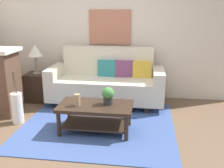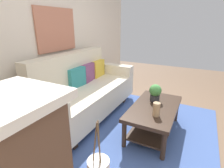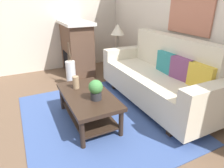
{
  "view_description": "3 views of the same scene",
  "coord_description": "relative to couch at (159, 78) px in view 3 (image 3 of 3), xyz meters",
  "views": [
    {
      "loc": [
        0.74,
        -3.22,
        1.82
      ],
      "look_at": [
        0.18,
        0.8,
        0.61
      ],
      "focal_mm": 41.39,
      "sensor_mm": 36.0,
      "label": 1
    },
    {
      "loc": [
        -2.26,
        -0.19,
        1.55
      ],
      "look_at": [
        -0.0,
        0.97,
        0.66
      ],
      "focal_mm": 28.03,
      "sensor_mm": 36.0,
      "label": 2
    },
    {
      "loc": [
        2.26,
        -0.45,
        1.62
      ],
      "look_at": [
        -0.03,
        0.68,
        0.49
      ],
      "focal_mm": 31.53,
      "sensor_mm": 36.0,
      "label": 3
    }
  ],
  "objects": [
    {
      "name": "framed_painting",
      "position": [
        0.0,
        0.47,
        1.01
      ],
      "size": [
        0.84,
        0.03,
        0.68
      ],
      "primitive_type": "cube",
      "color": "#B77056"
    },
    {
      "name": "throw_pillow_teal",
      "position": [
        0.0,
        0.13,
        0.25
      ],
      "size": [
        0.37,
        0.15,
        0.32
      ],
      "primitive_type": "cube",
      "rotation": [
        0.0,
        0.0,
        -0.08
      ],
      "color": "teal",
      "rests_on": "couch"
    },
    {
      "name": "area_rug",
      "position": [
        0.03,
        -1.01,
        -0.42
      ],
      "size": [
        2.39,
        2.13,
        0.01
      ],
      "primitive_type": "cube",
      "color": "#3D5693",
      "rests_on": "ground_plane"
    },
    {
      "name": "ground_plane",
      "position": [
        0.03,
        -1.51,
        -0.43
      ],
      "size": [
        9.01,
        9.01,
        0.0
      ],
      "primitive_type": "plane",
      "color": "brown"
    },
    {
      "name": "floor_vase_branch_a",
      "position": [
        -1.27,
        -1.09,
        0.25
      ],
      "size": [
        0.02,
        0.02,
        0.36
      ],
      "primitive_type": "cylinder",
      "rotation": [
        -0.02,
        -0.02,
        0.0
      ],
      "color": "brown",
      "rests_on": "floor_vase"
    },
    {
      "name": "floor_vase_branch_b",
      "position": [
        -1.3,
        -1.07,
        0.25
      ],
      "size": [
        0.02,
        0.05,
        0.36
      ],
      "primitive_type": "cylinder",
      "rotation": [
        0.12,
        0.02,
        0.0
      ],
      "color": "brown",
      "rests_on": "floor_vase"
    },
    {
      "name": "potted_plant_tabletop",
      "position": [
        0.21,
        -1.16,
        0.14
      ],
      "size": [
        0.18,
        0.18,
        0.26
      ],
      "color": "#2D2D33",
      "rests_on": "coffee_table"
    },
    {
      "name": "table_lamp",
      "position": [
        -1.39,
        -0.02,
        0.56
      ],
      "size": [
        0.28,
        0.28,
        0.57
      ],
      "color": "gray",
      "rests_on": "side_table"
    },
    {
      "name": "side_table",
      "position": [
        -1.39,
        -0.02,
        -0.15
      ],
      "size": [
        0.44,
        0.44,
        0.56
      ],
      "primitive_type": "cube",
      "color": "#332319",
      "rests_on": "ground_plane"
    },
    {
      "name": "tabletop_vase",
      "position": [
        -0.22,
        -1.29,
        0.09
      ],
      "size": [
        0.09,
        0.09,
        0.18
      ],
      "primitive_type": "cylinder",
      "color": "tan",
      "rests_on": "coffee_table"
    },
    {
      "name": "throw_pillow_plum",
      "position": [
        0.34,
        0.13,
        0.25
      ],
      "size": [
        0.37,
        0.16,
        0.32
      ],
      "primitive_type": "cube",
      "rotation": [
        0.0,
        0.0,
        0.12
      ],
      "color": "#7A4270",
      "rests_on": "couch"
    },
    {
      "name": "couch",
      "position": [
        0.0,
        0.0,
        0.0
      ],
      "size": [
        2.18,
        0.84,
        1.08
      ],
      "color": "beige",
      "rests_on": "ground_plane"
    },
    {
      "name": "wall_back",
      "position": [
        0.03,
        0.54,
        0.92
      ],
      "size": [
        5.01,
        0.1,
        2.7
      ],
      "primitive_type": "cube",
      "color": "beige",
      "rests_on": "ground_plane"
    },
    {
      "name": "coffee_table",
      "position": [
        0.03,
        -1.21,
        -0.12
      ],
      "size": [
        1.1,
        0.6,
        0.43
      ],
      "color": "#332319",
      "rests_on": "ground_plane"
    },
    {
      "name": "wall_left",
      "position": [
        -2.53,
        -1.01,
        0.92
      ],
      "size": [
        0.1,
        4.99,
        2.7
      ],
      "primitive_type": "cube",
      "color": "beige",
      "rests_on": "ground_plane"
    },
    {
      "name": "fireplace",
      "position": [
        -1.93,
        -0.75,
        0.16
      ],
      "size": [
        1.02,
        0.58,
        1.16
      ],
      "color": "brown",
      "rests_on": "ground_plane"
    },
    {
      "name": "floor_vase",
      "position": [
        -1.29,
        -1.09,
        -0.18
      ],
      "size": [
        0.18,
        0.18,
        0.51
      ],
      "primitive_type": "cylinder",
      "color": "white",
      "rests_on": "ground_plane"
    },
    {
      "name": "throw_pillow_mustard",
      "position": [
        0.68,
        0.13,
        0.25
      ],
      "size": [
        0.36,
        0.14,
        0.32
      ],
      "primitive_type": "cube",
      "rotation": [
        0.0,
        0.0,
        0.04
      ],
      "color": "gold",
      "rests_on": "couch"
    },
    {
      "name": "floor_vase_branch_c",
      "position": [
        -1.3,
        -1.11,
        0.25
      ],
      "size": [
        0.02,
        0.03,
        0.36
      ],
      "primitive_type": "cylinder",
      "rotation": [
        -0.06,
        -0.01,
        0.0
      ],
      "color": "brown",
      "rests_on": "floor_vase"
    }
  ]
}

